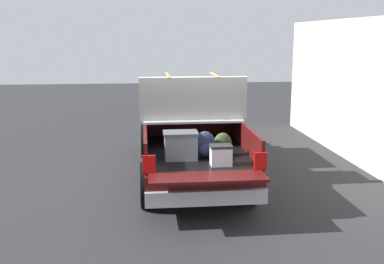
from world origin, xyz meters
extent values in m
plane|color=#262628|center=(0.00, 0.00, 0.00)|extent=(40.00, 40.00, 0.00)
cube|color=#470F0F|center=(0.00, 0.00, 0.62)|extent=(5.50, 1.92, 0.46)
cube|color=black|center=(-1.20, 0.00, 0.87)|extent=(2.80, 1.80, 0.04)
cube|color=#470F0F|center=(-1.20, 0.93, 1.10)|extent=(2.80, 0.06, 0.50)
cube|color=#470F0F|center=(-1.20, -0.93, 1.10)|extent=(2.80, 0.06, 0.50)
cube|color=#470F0F|center=(0.17, 0.00, 1.10)|extent=(0.06, 1.80, 0.50)
cube|color=#470F0F|center=(-2.88, 0.00, 0.87)|extent=(0.55, 1.80, 0.04)
cube|color=#B2B2B7|center=(-0.43, 0.00, 1.37)|extent=(1.25, 1.92, 0.04)
cube|color=#470F0F|center=(1.35, 0.00, 1.10)|extent=(2.30, 1.92, 0.50)
cube|color=#2D3842|center=(1.25, 0.00, 1.64)|extent=(1.94, 1.76, 0.58)
cube|color=#470F0F|center=(2.70, 0.00, 1.04)|extent=(0.40, 1.82, 0.38)
cube|color=#B2B2B7|center=(-2.72, 0.00, 0.51)|extent=(0.24, 1.92, 0.24)
cube|color=red|center=(-2.62, 0.88, 1.03)|extent=(0.06, 0.20, 0.28)
cube|color=red|center=(-2.62, -0.88, 1.03)|extent=(0.06, 0.20, 0.28)
cylinder|color=black|center=(1.75, 0.88, 0.41)|extent=(0.82, 0.30, 0.82)
cylinder|color=black|center=(1.75, -0.88, 0.41)|extent=(0.82, 0.30, 0.82)
cylinder|color=black|center=(-1.75, 0.88, 0.41)|extent=(0.82, 0.30, 0.82)
cylinder|color=black|center=(-1.75, -0.88, 0.41)|extent=(0.82, 0.30, 0.82)
cube|color=slate|center=(-1.83, 0.33, 1.10)|extent=(0.40, 0.55, 0.43)
cube|color=#505359|center=(-1.83, 0.33, 1.34)|extent=(0.44, 0.59, 0.05)
ellipsoid|color=#283351|center=(-1.77, -0.11, 1.12)|extent=(0.20, 0.36, 0.47)
ellipsoid|color=#283351|center=(-1.88, -0.11, 1.05)|extent=(0.09, 0.25, 0.21)
ellipsoid|color=#384728|center=(-1.67, -0.43, 1.09)|extent=(0.20, 0.33, 0.41)
ellipsoid|color=#384728|center=(-1.78, -0.43, 1.03)|extent=(0.09, 0.23, 0.18)
cube|color=white|center=(-2.30, -0.30, 1.04)|extent=(0.26, 0.34, 0.30)
cube|color=#262628|center=(-2.30, -0.30, 1.21)|extent=(0.28, 0.36, 0.04)
cube|color=#9E9993|center=(-0.43, 0.00, 1.60)|extent=(0.92, 2.06, 0.42)
cube|color=#9E9993|center=(-0.81, 0.00, 2.01)|extent=(0.16, 2.06, 0.40)
cube|color=#9E9993|center=(-0.38, 0.93, 1.92)|extent=(0.68, 0.20, 0.22)
cube|color=#9E9993|center=(-0.38, -0.93, 1.92)|extent=(0.68, 0.20, 0.22)
cube|color=yellow|center=(-0.43, 0.46, 2.22)|extent=(1.02, 0.03, 0.02)
cube|color=yellow|center=(-0.43, -0.46, 2.22)|extent=(1.02, 0.03, 0.02)
cube|color=beige|center=(0.80, -4.15, 1.69)|extent=(9.18, 0.36, 3.38)
camera|label=1|loc=(-9.56, 0.94, 2.98)|focal=43.40mm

